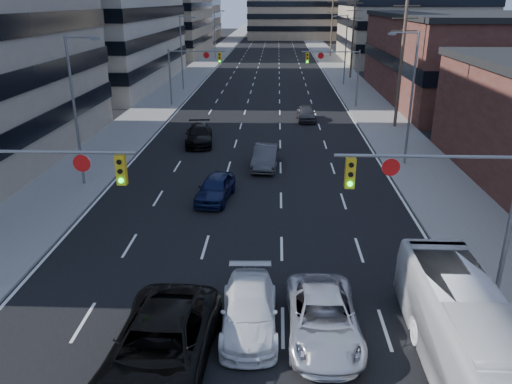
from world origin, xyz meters
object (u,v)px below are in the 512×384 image
at_px(white_van, 249,310).
at_px(sedan_blue, 215,188).
at_px(transit_bus, 474,348).
at_px(black_pickup, 160,348).
at_px(silver_suv, 323,318).

height_order(white_van, sedan_blue, sedan_blue).
height_order(white_van, transit_bus, transit_bus).
bearing_deg(transit_bus, black_pickup, 178.88).
relative_size(black_pickup, transit_bus, 0.65).
xyz_separation_m(white_van, transit_bus, (6.72, -2.67, 0.71)).
relative_size(black_pickup, white_van, 1.37).
bearing_deg(black_pickup, sedan_blue, 92.49).
bearing_deg(white_van, transit_bus, -23.77).
distance_m(white_van, silver_suv, 2.58).
xyz_separation_m(black_pickup, white_van, (2.61, 2.45, -0.22)).
bearing_deg(white_van, black_pickup, -138.89).
distance_m(silver_suv, transit_bus, 4.79).
height_order(black_pickup, white_van, black_pickup).
bearing_deg(sedan_blue, white_van, -69.99).
height_order(white_van, silver_suv, silver_suv).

